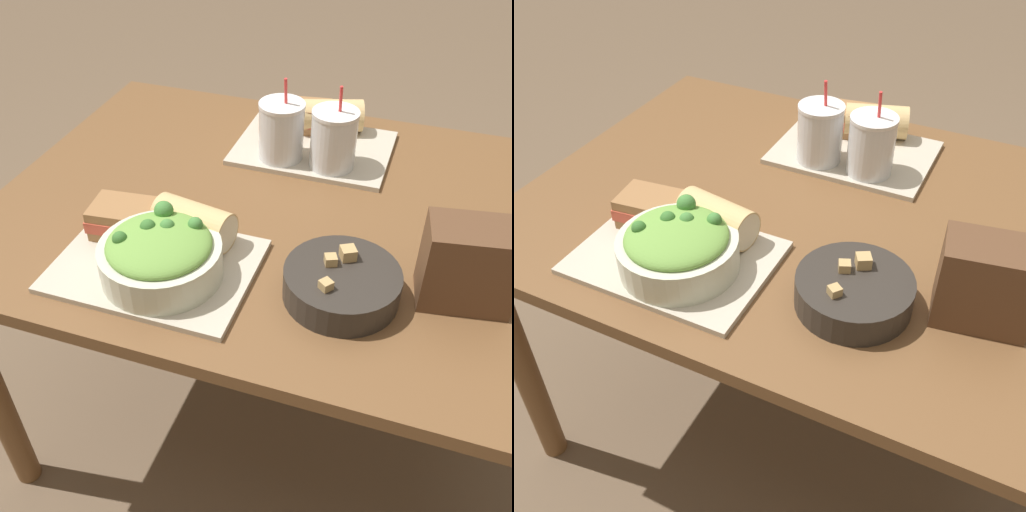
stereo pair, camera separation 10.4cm
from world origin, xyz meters
The scene contains 13 objects.
ground_plane centered at (0.00, 0.00, 0.00)m, with size 12.00×12.00×0.00m, color brown.
dining_table centered at (0.00, 0.00, 0.62)m, with size 1.25×0.94×0.71m.
tray_near centered at (-0.18, -0.27, 0.72)m, with size 0.37×0.27×0.01m.
tray_far centered at (-0.01, 0.25, 0.72)m, with size 0.37×0.27×0.01m.
salad_bowl centered at (-0.15, -0.30, 0.77)m, with size 0.22×0.22×0.11m.
soup_bowl centered at (0.16, -0.24, 0.75)m, with size 0.21×0.21×0.08m.
sandwich_near centered at (-0.27, -0.20, 0.76)m, with size 0.15×0.11×0.06m.
baguette_near centered at (-0.14, -0.18, 0.77)m, with size 0.16×0.11×0.08m.
sandwich_far centered at (-0.07, 0.33, 0.76)m, with size 0.16×0.12×0.06m.
baguette_far centered at (0.01, 0.34, 0.77)m, with size 0.17×0.12×0.08m.
drink_cup_dark centered at (-0.07, 0.17, 0.79)m, with size 0.11×0.11×0.20m.
drink_cup_red centered at (0.05, 0.17, 0.79)m, with size 0.11×0.11×0.20m.
chip_bag centered at (0.37, -0.17, 0.79)m, with size 0.17×0.12×0.16m.
Camera 1 is at (0.27, -1.02, 1.45)m, focal length 42.00 mm.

